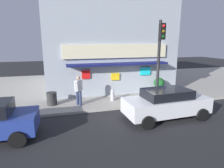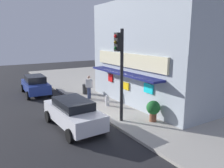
# 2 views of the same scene
# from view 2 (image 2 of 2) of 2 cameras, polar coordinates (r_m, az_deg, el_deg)

# --- Properties ---
(ground_plane) EXTENTS (60.21, 60.21, 0.00)m
(ground_plane) POSITION_cam_2_polar(r_m,az_deg,el_deg) (13.37, -3.12, -8.66)
(ground_plane) COLOR #232326
(sidewalk) EXTENTS (40.14, 12.42, 0.14)m
(sidewalk) POSITION_cam_2_polar(r_m,az_deg,el_deg) (17.03, 15.63, -4.28)
(sidewalk) COLOR #A39E93
(sidewalk) RESTS_ON ground_plane
(corner_building) EXTENTS (9.56, 9.77, 6.98)m
(corner_building) POSITION_cam_2_polar(r_m,az_deg,el_deg) (17.55, 16.21, 7.98)
(corner_building) COLOR #9EA8B2
(corner_building) RESTS_ON sidewalk
(traffic_light) EXTENTS (0.32, 0.58, 4.97)m
(traffic_light) POSITION_cam_2_polar(r_m,az_deg,el_deg) (11.76, 2.08, 5.26)
(traffic_light) COLOR black
(traffic_light) RESTS_ON sidewalk
(fire_hydrant) EXTENTS (0.49, 0.25, 0.75)m
(fire_hydrant) POSITION_cam_2_polar(r_m,az_deg,el_deg) (15.06, -1.25, -4.23)
(fire_hydrant) COLOR #B2B2B7
(fire_hydrant) RESTS_ON sidewalk
(trash_can) EXTENTS (0.59, 0.59, 0.77)m
(trash_can) POSITION_cam_2_polar(r_m,az_deg,el_deg) (18.33, -6.64, -1.30)
(trash_can) COLOR #2D2D2D
(trash_can) RESTS_ON sidewalk
(pedestrian) EXTENTS (0.50, 0.45, 1.76)m
(pedestrian) POSITION_cam_2_polar(r_m,az_deg,el_deg) (16.63, -5.89, -0.57)
(pedestrian) COLOR navy
(pedestrian) RESTS_ON sidewalk
(potted_plant_by_doorway) EXTENTS (0.77, 0.77, 1.16)m
(potted_plant_by_doorway) POSITION_cam_2_polar(r_m,az_deg,el_deg) (12.48, 10.50, -6.26)
(potted_plant_by_doorway) COLOR brown
(potted_plant_by_doorway) RESTS_ON sidewalk
(parked_car_white) EXTENTS (4.38, 2.11, 1.53)m
(parked_car_white) POSITION_cam_2_polar(r_m,az_deg,el_deg) (11.98, -9.85, -7.22)
(parked_car_white) COLOR silver
(parked_car_white) RESTS_ON ground_plane
(parked_car_blue) EXTENTS (4.17, 2.04, 1.57)m
(parked_car_blue) POSITION_cam_2_polar(r_m,az_deg,el_deg) (19.59, -18.97, -0.17)
(parked_car_blue) COLOR navy
(parked_car_blue) RESTS_ON ground_plane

